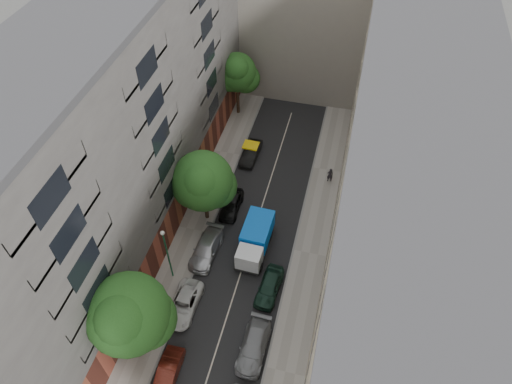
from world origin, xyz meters
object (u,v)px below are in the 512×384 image
(car_left_1, at_px, (168,373))
(tree_near, at_px, (130,317))
(tarp_truck, at_px, (255,239))
(tree_far, at_px, (238,74))
(car_left_4, at_px, (231,204))
(car_right_2, at_px, (269,287))
(pedestrian, at_px, (330,175))
(car_left_5, at_px, (251,153))
(lamp_post, at_px, (167,250))
(tree_mid, at_px, (204,183))
(car_right_1, at_px, (254,346))
(car_left_3, at_px, (206,249))
(car_left_2, at_px, (184,304))

(car_left_1, xyz_separation_m, tree_near, (-2.35, 1.17, 5.39))
(tarp_truck, xyz_separation_m, tree_far, (-6.75, 18.80, 4.06))
(car_left_4, relative_size, car_right_2, 0.98)
(pedestrian, bearing_deg, car_left_5, -24.31)
(car_left_1, xyz_separation_m, lamp_post, (-2.81, 8.19, 3.34))
(pedestrian, bearing_deg, tree_mid, 21.99)
(tarp_truck, xyz_separation_m, lamp_post, (-6.21, -4.54, 2.55))
(car_right_1, relative_size, tree_near, 0.54)
(car_left_1, xyz_separation_m, tree_far, (-3.35, 31.53, 4.85))
(car_left_3, xyz_separation_m, car_right_1, (6.31, -7.70, -0.02))
(car_left_1, distance_m, tree_near, 6.00)
(car_left_3, height_order, car_left_5, car_left_3)
(car_left_1, xyz_separation_m, car_right_2, (5.60, 8.80, 0.06))
(lamp_post, bearing_deg, pedestrian, 51.70)
(car_left_4, bearing_deg, car_left_3, -97.09)
(tree_near, relative_size, lamp_post, 1.45)
(tree_near, bearing_deg, tree_mid, 88.10)
(car_left_4, bearing_deg, tree_far, 102.96)
(car_left_4, bearing_deg, pedestrian, 34.73)
(tarp_truck, xyz_separation_m, car_left_5, (-3.40, 11.67, -0.76))
(car_right_2, distance_m, tree_near, 12.24)
(tree_near, bearing_deg, pedestrian, 62.87)
(car_left_1, bearing_deg, tree_near, 152.16)
(car_left_5, xyz_separation_m, tree_far, (-3.35, 7.13, 4.81))
(tree_mid, xyz_separation_m, pedestrian, (10.64, 7.77, -4.01))
(car_left_1, distance_m, pedestrian, 24.45)
(car_left_2, height_order, tree_far, tree_far)
(car_left_3, bearing_deg, pedestrian, 53.98)
(tarp_truck, bearing_deg, tree_mid, 157.75)
(tarp_truck, distance_m, car_left_3, 4.45)
(car_left_4, height_order, lamp_post, lamp_post)
(car_left_2, xyz_separation_m, car_left_4, (0.80, 11.20, 0.07))
(car_left_4, bearing_deg, tree_mid, -137.23)
(tarp_truck, bearing_deg, lamp_post, -142.25)
(tree_mid, bearing_deg, car_left_3, -73.11)
(car_left_5, bearing_deg, tree_near, -93.94)
(car_left_2, bearing_deg, tarp_truck, 60.94)
(tree_near, relative_size, tree_far, 1.14)
(tarp_truck, height_order, car_left_4, tarp_truck)
(car_left_1, xyz_separation_m, car_left_3, (-0.71, 11.20, 0.06))
(car_right_2, bearing_deg, car_left_3, 163.90)
(car_left_3, distance_m, car_right_2, 6.75)
(tree_mid, xyz_separation_m, lamp_post, (-0.93, -6.88, -1.00))
(car_left_3, bearing_deg, car_left_2, -87.77)
(car_left_3, xyz_separation_m, car_left_5, (0.71, 13.20, -0.02))
(car_right_1, distance_m, car_right_2, 5.30)
(car_left_1, distance_m, car_left_3, 11.22)
(car_left_1, relative_size, car_left_2, 0.87)
(car_right_2, bearing_deg, tarp_truck, 123.95)
(car_left_2, height_order, pedestrian, pedestrian)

